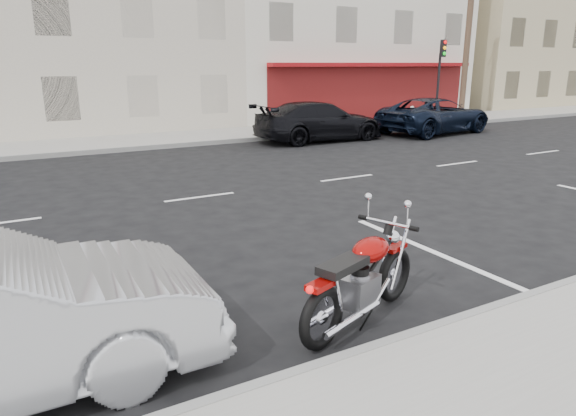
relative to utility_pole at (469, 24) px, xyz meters
name	(u,v)px	position (x,y,z in m)	size (l,w,h in m)	color
ground	(279,187)	(-15.50, -8.60, -4.74)	(120.00, 120.00, 0.00)	black
sidewalk_far	(24,149)	(-20.50, 0.10, -4.66)	(80.00, 3.40, 0.15)	gray
curb_far	(28,157)	(-20.50, -1.60, -4.66)	(80.00, 0.12, 0.16)	gray
bldg_corner	(311,2)	(-4.50, 7.70, 1.51)	(14.00, 12.00, 12.50)	beige
bldg_far_east	(488,25)	(10.50, 7.70, 0.76)	(12.00, 12.00, 11.00)	tan
utility_pole	(469,24)	(0.00, 0.00, 0.00)	(1.80, 0.30, 9.00)	#422D1E
traffic_light	(440,70)	(-2.00, -0.27, -2.18)	(0.26, 0.30, 3.80)	black
fire_hydrant	(412,113)	(-3.50, -0.10, -4.21)	(0.20, 0.20, 0.72)	beige
motorcycle	(396,262)	(-17.16, -14.66, -4.24)	(2.08, 0.98, 1.09)	black
suv_far	(435,116)	(-5.10, -3.21, -4.00)	(2.46, 5.33, 1.48)	black
car_far	(319,121)	(-10.53, -2.69, -4.00)	(2.08, 5.11, 1.48)	black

